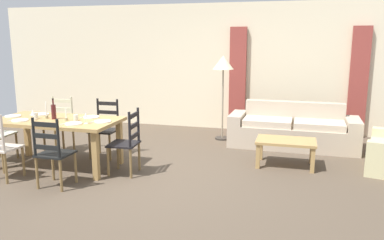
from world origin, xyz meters
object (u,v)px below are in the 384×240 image
(dining_chair_far_left, at_px, (60,125))
(coffee_cup_primary, at_px, (76,118))
(standing_lamp, at_px, (223,68))
(wine_glass_near_right, at_px, (86,116))
(dining_chair_near_left, at_px, (0,147))
(dining_chair_far_right, at_px, (105,128))
(dining_table, at_px, (57,125))
(dining_chair_near_right, at_px, (53,153))
(wine_bottle, at_px, (54,111))
(dining_chair_head_east, at_px, (127,142))
(couch, at_px, (293,131))
(coffee_table, at_px, (286,144))
(coffee_cup_secondary, at_px, (36,116))
(wine_glass_near_left, at_px, (33,113))

(dining_chair_far_left, relative_size, coffee_cup_primary, 10.67)
(standing_lamp, bearing_deg, wine_glass_near_right, -121.20)
(dining_chair_near_left, height_order, dining_chair_far_right, same)
(dining_chair_far_right, bearing_deg, dining_table, -121.19)
(dining_table, bearing_deg, dining_chair_near_right, -59.83)
(dining_chair_near_left, bearing_deg, wine_bottle, 61.70)
(dining_chair_head_east, height_order, couch, dining_chair_head_east)
(wine_bottle, bearing_deg, dining_chair_near_left, -118.30)
(dining_table, distance_m, coffee_table, 3.53)
(dining_chair_near_left, distance_m, coffee_table, 4.17)
(standing_lamp, bearing_deg, coffee_table, -47.86)
(dining_chair_far_right, height_order, standing_lamp, standing_lamp)
(wine_glass_near_right, height_order, standing_lamp, standing_lamp)
(wine_bottle, relative_size, coffee_cup_secondary, 3.51)
(dining_chair_head_east, bearing_deg, couch, 43.59)
(dining_chair_far_left, distance_m, wine_glass_near_right, 1.45)
(dining_chair_far_right, bearing_deg, couch, 25.58)
(dining_chair_near_left, height_order, coffee_cup_secondary, dining_chair_near_left)
(wine_glass_near_right, bearing_deg, wine_bottle, 165.81)
(dining_chair_near_left, height_order, couch, dining_chair_near_left)
(dining_chair_near_left, xyz_separation_m, wine_glass_near_left, (0.14, 0.57, 0.38))
(dining_chair_near_left, distance_m, standing_lamp, 4.10)
(wine_bottle, relative_size, coffee_table, 0.35)
(dining_chair_far_left, bearing_deg, dining_chair_near_right, -59.13)
(dining_chair_near_right, distance_m, dining_chair_far_right, 1.49)
(dining_chair_near_left, height_order, wine_glass_near_left, dining_chair_near_left)
(dining_chair_near_right, relative_size, coffee_cup_secondary, 10.67)
(dining_chair_head_east, distance_m, couch, 3.19)
(couch, bearing_deg, dining_table, -148.01)
(coffee_table, bearing_deg, coffee_cup_secondary, -165.16)
(dining_chair_near_right, relative_size, wine_bottle, 3.04)
(wine_glass_near_right, height_order, coffee_table, wine_glass_near_right)
(dining_chair_near_left, height_order, coffee_cup_primary, dining_chair_near_left)
(dining_chair_head_east, height_order, coffee_cup_primary, dining_chair_head_east)
(dining_table, relative_size, wine_glass_near_left, 11.80)
(dining_chair_near_right, height_order, coffee_table, dining_chair_near_right)
(coffee_cup_secondary, bearing_deg, dining_chair_near_right, -43.45)
(dining_chair_head_east, relative_size, coffee_cup_primary, 10.67)
(dining_chair_near_left, xyz_separation_m, wine_glass_near_right, (1.03, 0.56, 0.38))
(dining_chair_far_left, xyz_separation_m, dining_chair_head_east, (1.63, -0.78, 0.00))
(wine_bottle, distance_m, coffee_cup_primary, 0.39)
(dining_table, xyz_separation_m, dining_chair_far_left, (-0.47, 0.76, -0.19))
(coffee_cup_primary, height_order, coffee_table, coffee_cup_primary)
(dining_chair_head_east, xyz_separation_m, coffee_cup_primary, (-0.82, 0.01, 0.32))
(wine_glass_near_right, bearing_deg, dining_chair_near_left, -151.28)
(dining_table, relative_size, dining_chair_far_right, 1.98)
(dining_chair_near_right, xyz_separation_m, dining_chair_far_left, (-0.92, 1.54, 0.00))
(dining_chair_far_right, xyz_separation_m, coffee_table, (2.95, 0.24, -0.12))
(coffee_cup_secondary, distance_m, couch, 4.42)
(wine_glass_near_left, bearing_deg, dining_chair_head_east, 5.07)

